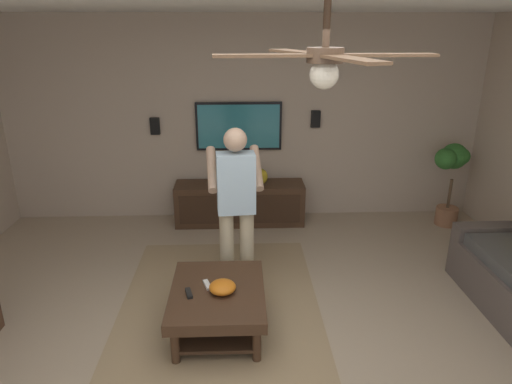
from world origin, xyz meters
name	(u,v)px	position (x,y,z in m)	size (l,w,h in m)	color
ground_plane	(251,369)	(0.00, 0.00, 0.00)	(7.52, 7.52, 0.00)	tan
wall_back_tv	(244,120)	(3.18, 0.00, 1.33)	(0.10, 6.47, 2.67)	#BCA893
area_rug	(220,315)	(0.72, 0.27, 0.01)	(2.89, 1.87, 0.01)	#9E8460
coffee_table	(218,300)	(0.52, 0.27, 0.30)	(1.00, 0.80, 0.40)	#422B1C
media_console	(240,203)	(2.85, 0.08, 0.28)	(0.45, 1.70, 0.55)	#422B1C
tv	(239,126)	(3.09, 0.08, 1.27)	(0.05, 1.13, 0.63)	black
person_standing	(236,200)	(1.26, 0.11, 0.93)	(0.57, 0.57, 1.64)	#C6B793
potted_plant_tall	(451,171)	(2.69, -2.66, 0.75)	(0.40, 0.47, 1.10)	#9E6B4C
bowl	(223,287)	(0.47, 0.23, 0.45)	(0.23, 0.23, 0.10)	orange
remote_white	(207,285)	(0.58, 0.36, 0.41)	(0.15, 0.04, 0.02)	white
remote_black	(189,293)	(0.45, 0.51, 0.41)	(0.15, 0.04, 0.02)	black
vase_round	(259,177)	(2.81, -0.18, 0.66)	(0.22, 0.22, 0.22)	gold
wall_speaker_left	(316,119)	(3.10, -0.94, 1.36)	(0.06, 0.12, 0.22)	black
wall_speaker_right	(155,126)	(3.10, 1.17, 1.28)	(0.06, 0.12, 0.22)	black
ceiling_fan	(324,61)	(-0.35, -0.39, 2.34)	(1.18, 1.20, 0.46)	#4C3828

